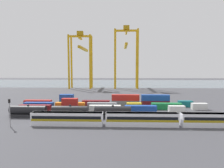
{
  "coord_description": "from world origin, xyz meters",
  "views": [
    {
      "loc": [
        -1.38,
        -76.31,
        17.03
      ],
      "look_at": [
        -5.32,
        34.47,
        7.92
      ],
      "focal_mm": 31.91,
      "sensor_mm": 36.0,
      "label": 1
    }
  ],
  "objects_px": {
    "signal_mast": "(10,109)",
    "shipping_container_13": "(67,103)",
    "shipping_container_16": "(125,103)",
    "freight_tank_row": "(70,112)",
    "shipping_container_15": "(96,103)",
    "passenger_train": "(142,119)",
    "shipping_container_9": "(134,106)",
    "shipping_container_20": "(185,104)",
    "gantry_crane_west": "(81,54)",
    "gantry_crane_central": "(126,51)"
  },
  "relations": [
    {
      "from": "shipping_container_13",
      "to": "shipping_container_15",
      "type": "bearing_deg",
      "value": 0.0
    },
    {
      "from": "shipping_container_15",
      "to": "signal_mast",
      "type": "bearing_deg",
      "value": -123.79
    },
    {
      "from": "gantry_crane_central",
      "to": "passenger_train",
      "type": "bearing_deg",
      "value": -89.53
    },
    {
      "from": "freight_tank_row",
      "to": "shipping_container_13",
      "type": "height_order",
      "value": "freight_tank_row"
    },
    {
      "from": "shipping_container_15",
      "to": "shipping_container_9",
      "type": "bearing_deg",
      "value": -19.28
    },
    {
      "from": "passenger_train",
      "to": "shipping_container_20",
      "type": "xyz_separation_m",
      "value": [
        22.3,
        29.45,
        -0.84
      ]
    },
    {
      "from": "shipping_container_13",
      "to": "shipping_container_16",
      "type": "height_order",
      "value": "same"
    },
    {
      "from": "passenger_train",
      "to": "gantry_crane_central",
      "type": "distance_m",
      "value": 111.97
    },
    {
      "from": "shipping_container_13",
      "to": "gantry_crane_west",
      "type": "relative_size",
      "value": 0.13
    },
    {
      "from": "freight_tank_row",
      "to": "gantry_crane_west",
      "type": "xyz_separation_m",
      "value": [
        -15.07,
        100.4,
        26.39
      ]
    },
    {
      "from": "shipping_container_15",
      "to": "gantry_crane_west",
      "type": "relative_size",
      "value": 0.26
    },
    {
      "from": "passenger_train",
      "to": "signal_mast",
      "type": "relative_size",
      "value": 8.03
    },
    {
      "from": "shipping_container_16",
      "to": "shipping_container_20",
      "type": "relative_size",
      "value": 2.0
    },
    {
      "from": "freight_tank_row",
      "to": "shipping_container_9",
      "type": "xyz_separation_m",
      "value": [
        22.89,
        14.61,
        -0.75
      ]
    },
    {
      "from": "passenger_train",
      "to": "shipping_container_16",
      "type": "relative_size",
      "value": 5.36
    },
    {
      "from": "freight_tank_row",
      "to": "gantry_crane_central",
      "type": "relative_size",
      "value": 0.82
    },
    {
      "from": "shipping_container_9",
      "to": "shipping_container_15",
      "type": "height_order",
      "value": "same"
    },
    {
      "from": "freight_tank_row",
      "to": "shipping_container_15",
      "type": "bearing_deg",
      "value": 72.32
    },
    {
      "from": "gantry_crane_central",
      "to": "gantry_crane_west",
      "type": "bearing_deg",
      "value": 178.23
    },
    {
      "from": "freight_tank_row",
      "to": "shipping_container_15",
      "type": "xyz_separation_m",
      "value": [
        6.49,
        20.35,
        -0.75
      ]
    },
    {
      "from": "signal_mast",
      "to": "shipping_container_9",
      "type": "xyz_separation_m",
      "value": [
        37.59,
        25.92,
        -3.91
      ]
    },
    {
      "from": "shipping_container_15",
      "to": "shipping_container_20",
      "type": "xyz_separation_m",
      "value": [
        39.16,
        0.0,
        0.0
      ]
    },
    {
      "from": "shipping_container_13",
      "to": "gantry_crane_central",
      "type": "distance_m",
      "value": 88.95
    },
    {
      "from": "shipping_container_13",
      "to": "shipping_container_15",
      "type": "distance_m",
      "value": 13.05
    },
    {
      "from": "gantry_crane_west",
      "to": "shipping_container_16",
      "type": "bearing_deg",
      "value": -66.62
    },
    {
      "from": "freight_tank_row",
      "to": "shipping_container_20",
      "type": "xyz_separation_m",
      "value": [
        45.65,
        20.35,
        -0.75
      ]
    },
    {
      "from": "passenger_train",
      "to": "shipping_container_15",
      "type": "relative_size",
      "value": 5.36
    },
    {
      "from": "freight_tank_row",
      "to": "passenger_train",
      "type": "bearing_deg",
      "value": -21.29
    },
    {
      "from": "shipping_container_20",
      "to": "freight_tank_row",
      "type": "bearing_deg",
      "value": -155.97
    },
    {
      "from": "shipping_container_9",
      "to": "shipping_container_16",
      "type": "height_order",
      "value": "same"
    },
    {
      "from": "shipping_container_16",
      "to": "gantry_crane_west",
      "type": "distance_m",
      "value": 91.33
    },
    {
      "from": "signal_mast",
      "to": "gantry_crane_west",
      "type": "xyz_separation_m",
      "value": [
        -0.37,
        111.7,
        23.24
      ]
    },
    {
      "from": "signal_mast",
      "to": "gantry_crane_central",
      "type": "bearing_deg",
      "value": 71.42
    },
    {
      "from": "shipping_container_13",
      "to": "shipping_container_16",
      "type": "xyz_separation_m",
      "value": [
        26.11,
        0.0,
        0.0
      ]
    },
    {
      "from": "signal_mast",
      "to": "shipping_container_15",
      "type": "bearing_deg",
      "value": 56.21
    },
    {
      "from": "freight_tank_row",
      "to": "signal_mast",
      "type": "height_order",
      "value": "signal_mast"
    },
    {
      "from": "freight_tank_row",
      "to": "shipping_container_15",
      "type": "height_order",
      "value": "freight_tank_row"
    },
    {
      "from": "shipping_container_16",
      "to": "gantry_crane_central",
      "type": "xyz_separation_m",
      "value": [
        2.92,
        78.89,
        29.1
      ]
    },
    {
      "from": "signal_mast",
      "to": "shipping_container_9",
      "type": "distance_m",
      "value": 45.82
    },
    {
      "from": "signal_mast",
      "to": "shipping_container_13",
      "type": "bearing_deg",
      "value": 75.6
    },
    {
      "from": "freight_tank_row",
      "to": "shipping_container_16",
      "type": "bearing_deg",
      "value": 46.16
    },
    {
      "from": "shipping_container_20",
      "to": "gantry_crane_west",
      "type": "height_order",
      "value": "gantry_crane_west"
    },
    {
      "from": "shipping_container_20",
      "to": "gantry_crane_central",
      "type": "height_order",
      "value": "gantry_crane_central"
    },
    {
      "from": "signal_mast",
      "to": "shipping_container_9",
      "type": "bearing_deg",
      "value": 34.58
    },
    {
      "from": "passenger_train",
      "to": "signal_mast",
      "type": "bearing_deg",
      "value": -176.69
    },
    {
      "from": "gantry_crane_west",
      "to": "gantry_crane_central",
      "type": "relative_size",
      "value": 0.92
    },
    {
      "from": "shipping_container_9",
      "to": "signal_mast",
      "type": "bearing_deg",
      "value": -145.42
    },
    {
      "from": "shipping_container_16",
      "to": "gantry_crane_west",
      "type": "bearing_deg",
      "value": 113.38
    },
    {
      "from": "shipping_container_9",
      "to": "shipping_container_13",
      "type": "bearing_deg",
      "value": 168.98
    },
    {
      "from": "signal_mast",
      "to": "shipping_container_20",
      "type": "bearing_deg",
      "value": 27.68
    }
  ]
}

